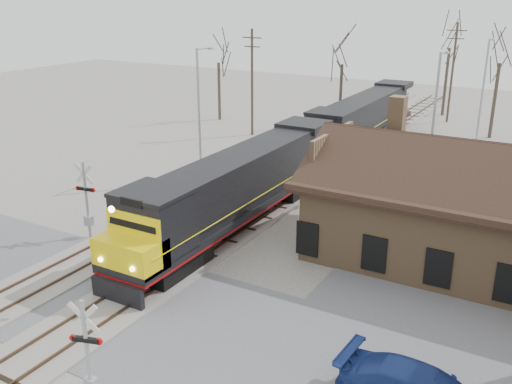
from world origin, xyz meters
TOP-DOWN VIEW (x-y plane):
  - ground at (0.00, 0.00)m, footprint 140.00×140.00m
  - road at (0.00, 0.00)m, footprint 60.00×9.00m
  - track_main at (0.00, 15.00)m, footprint 3.40×90.00m
  - track_siding at (-4.50, 15.00)m, footprint 3.40×90.00m
  - depot at (11.99, 12.00)m, footprint 15.20×9.31m
  - locomotive_lead at (0.00, 9.70)m, footprint 3.08×20.62m
  - locomotive_trailing at (0.00, 30.60)m, footprint 3.08×20.62m
  - crossbuck_near at (3.90, -5.39)m, footprint 1.13×0.41m
  - crossbuck_far at (-6.44, 4.75)m, footprint 1.26×0.33m
  - streetlight_a at (-6.86, 16.37)m, footprint 0.25×2.04m
  - streetlight_b at (8.39, 20.67)m, footprint 0.25×2.04m
  - streetlight_c at (8.97, 35.63)m, footprint 0.25×2.04m
  - utility_pole_a at (-10.65, 30.20)m, footprint 2.00×0.24m
  - utility_pole_b at (4.37, 45.40)m, footprint 2.00×0.24m
  - tree_a at (-17.19, 34.47)m, footprint 4.02×4.02m
  - tree_b at (-4.71, 37.67)m, footprint 4.18×4.18m
  - tree_c at (3.15, 48.70)m, footprint 4.89×4.89m
  - tree_d at (9.40, 40.40)m, footprint 4.62×4.62m

SIDE VIEW (x-z plane):
  - ground at x=0.00m, z-range 0.00..0.00m
  - road at x=0.00m, z-range 0.00..0.03m
  - track_main at x=0.00m, z-range -0.05..0.19m
  - track_siding at x=-4.50m, z-range -0.05..0.19m
  - crossbuck_near at x=3.90m, z-range -0.12..3.94m
  - crossbuck_far at x=-6.44m, z-range -0.16..4.26m
  - locomotive_trailing at x=0.00m, z-range 0.24..4.57m
  - locomotive_lead at x=0.00m, z-range 0.12..4.70m
  - depot at x=11.99m, z-range -1.54..6.36m
  - utility_pole_a at x=-10.65m, z-range 0.23..10.11m
  - streetlight_c at x=8.97m, z-range 0.54..9.95m
  - streetlight_a at x=-6.86m, z-range 0.54..10.02m
  - utility_pole_b at x=4.37m, z-range 0.23..10.38m
  - streetlight_b at x=8.39m, z-range 0.54..10.14m
  - tree_a at x=-17.19m, z-range 2.08..11.92m
  - tree_b at x=-4.71m, z-range 2.17..12.41m
  - tree_d at x=9.40m, z-range 2.40..13.72m
  - tree_c at x=3.15m, z-range 2.55..14.53m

